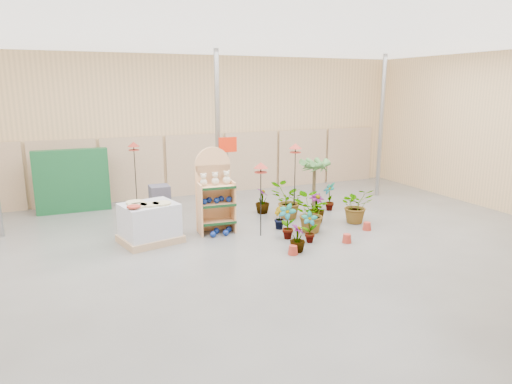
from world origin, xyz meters
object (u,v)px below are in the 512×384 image
display_shelf (214,193)px  pallet_stack (150,223)px  potted_plant_2 (309,213)px  bird_table_front (261,168)px

display_shelf → pallet_stack: size_ratio=1.39×
display_shelf → potted_plant_2: 2.38m
display_shelf → potted_plant_2: display_shelf is taller
pallet_stack → potted_plant_2: (3.74, -0.79, 0.03)m
pallet_stack → bird_table_front: bearing=-26.8°
display_shelf → bird_table_front: (0.90, -0.79, 0.71)m
display_shelf → pallet_stack: bearing=-168.8°
bird_table_front → potted_plant_2: (1.21, -0.21, -1.18)m
pallet_stack → potted_plant_2: 3.82m
pallet_stack → potted_plant_2: bearing=-25.9°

